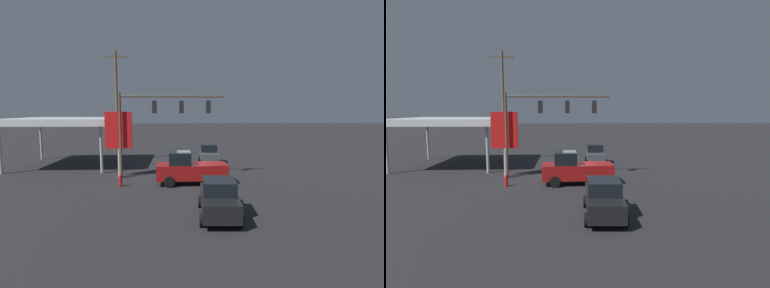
# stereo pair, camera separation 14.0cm
# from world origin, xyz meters

# --- Properties ---
(ground_plane) EXTENTS (200.00, 200.00, 0.00)m
(ground_plane) POSITION_xyz_m (0.00, 0.00, 0.00)
(ground_plane) COLOR #262628
(traffic_signal_assembly) EXTENTS (8.35, 0.43, 6.83)m
(traffic_signal_assembly) POSITION_xyz_m (2.64, -0.72, 5.12)
(traffic_signal_assembly) COLOR brown
(traffic_signal_assembly) RESTS_ON ground
(utility_pole) EXTENTS (2.40, 0.26, 11.50)m
(utility_pole) POSITION_xyz_m (7.55, -8.52, 6.04)
(utility_pole) COLOR brown
(utility_pole) RESTS_ON ground
(gas_station_canopy) EXTENTS (9.72, 8.95, 4.68)m
(gas_station_canopy) POSITION_xyz_m (12.08, -6.56, 4.34)
(gas_station_canopy) COLOR silver
(gas_station_canopy) RESTS_ON ground
(price_sign) EXTENTS (2.13, 0.27, 5.34)m
(price_sign) POSITION_xyz_m (5.97, -1.07, 3.67)
(price_sign) COLOR #B7B7BC
(price_sign) RESTS_ON ground
(sedan_far) EXTENTS (2.22, 4.48, 1.93)m
(sedan_far) POSITION_xyz_m (-0.90, 8.29, 0.95)
(sedan_far) COLOR black
(sedan_far) RESTS_ON ground
(pickup_parked) EXTENTS (5.28, 2.42, 2.40)m
(pickup_parked) POSITION_xyz_m (0.34, 1.39, 1.11)
(pickup_parked) COLOR maroon
(pickup_parked) RESTS_ON ground
(hatchback_crossing) EXTENTS (1.99, 3.82, 1.97)m
(hatchback_crossing) POSITION_xyz_m (-1.95, -6.86, 0.95)
(hatchback_crossing) COLOR #474C51
(hatchback_crossing) RESTS_ON ground
(fire_hydrant) EXTENTS (0.24, 0.24, 0.88)m
(fire_hydrant) POSITION_xyz_m (5.32, 2.03, 0.44)
(fire_hydrant) COLOR red
(fire_hydrant) RESTS_ON ground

